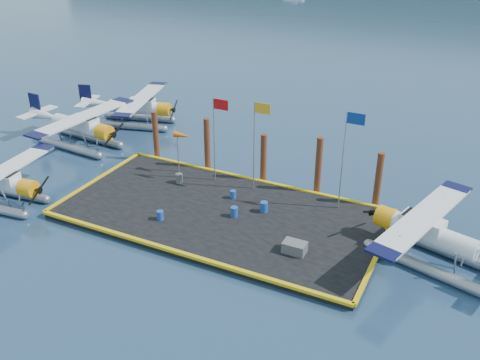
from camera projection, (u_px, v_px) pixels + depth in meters
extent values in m
plane|color=navy|center=(221.00, 217.00, 33.98)|extent=(4000.00, 4000.00, 0.00)
cube|color=black|center=(221.00, 215.00, 33.89)|extent=(20.00, 10.00, 0.40)
cylinder|color=gray|center=(10.00, 192.00, 36.38)|extent=(6.07, 1.25, 0.58)
cube|color=silver|center=(3.00, 179.00, 34.50)|extent=(2.25, 1.30, 0.88)
cube|color=black|center=(6.00, 177.00, 34.32)|extent=(1.47, 1.17, 0.54)
cylinder|color=orange|center=(28.00, 188.00, 34.06)|extent=(1.09, 1.23, 1.13)
cube|color=black|center=(39.00, 190.00, 33.80)|extent=(0.30, 2.16, 1.09)
cube|color=silver|center=(1.00, 172.00, 34.28)|extent=(2.42, 8.87, 0.12)
cube|color=#0A0C34|center=(44.00, 148.00, 37.78)|extent=(1.55, 1.03, 0.13)
cylinder|color=gray|center=(90.00, 137.00, 45.05)|extent=(6.75, 1.18, 0.65)
cylinder|color=gray|center=(68.00, 147.00, 43.22)|extent=(6.75, 1.18, 0.65)
cylinder|color=silver|center=(79.00, 126.00, 43.37)|extent=(5.12, 1.58, 1.19)
cube|color=silver|center=(84.00, 123.00, 42.90)|extent=(2.47, 1.38, 0.98)
cube|color=black|center=(86.00, 121.00, 42.65)|extent=(1.60, 1.25, 0.60)
cylinder|color=orange|center=(104.00, 132.00, 42.08)|extent=(1.18, 1.34, 1.26)
cube|color=black|center=(113.00, 135.00, 41.66)|extent=(0.25, 2.41, 1.22)
cube|color=silver|center=(83.00, 117.00, 42.66)|extent=(2.39, 9.85, 0.13)
cube|color=#0A0C34|center=(123.00, 100.00, 46.22)|extent=(1.70, 1.10, 0.14)
cube|color=#0A0C34|center=(36.00, 135.00, 39.09)|extent=(1.70, 1.10, 0.14)
cube|color=#0A0C34|center=(35.00, 104.00, 45.21)|extent=(1.20, 0.22, 1.84)
cube|color=silver|center=(37.00, 112.00, 45.48)|extent=(1.26, 3.75, 0.11)
cylinder|color=gray|center=(139.00, 117.00, 49.36)|extent=(6.31, 2.25, 0.62)
cylinder|color=gray|center=(130.00, 126.00, 47.39)|extent=(6.31, 2.25, 0.62)
cylinder|color=silver|center=(136.00, 107.00, 47.71)|extent=(4.90, 2.33, 1.13)
cube|color=silver|center=(142.00, 104.00, 47.44)|extent=(2.47, 1.68, 0.92)
cube|color=black|center=(145.00, 102.00, 47.29)|extent=(1.67, 1.41, 0.56)
cylinder|color=orange|center=(164.00, 109.00, 47.24)|extent=(1.30, 1.42, 1.19)
cube|color=black|center=(174.00, 110.00, 47.09)|extent=(0.65, 2.22, 1.15)
cube|color=silver|center=(141.00, 98.00, 47.21)|extent=(3.89, 9.32, 0.12)
cube|color=#0A0C34|center=(158.00, 84.00, 51.06)|extent=(1.73, 1.29, 0.13)
cube|color=#0A0C34|center=(122.00, 115.00, 43.35)|extent=(1.73, 1.29, 0.13)
cube|color=#0A0C34|center=(85.00, 94.00, 48.12)|extent=(1.12, 0.41, 1.75)
cube|color=silver|center=(87.00, 101.00, 48.40)|extent=(1.80, 3.61, 0.10)
cylinder|color=gray|center=(422.00, 267.00, 28.72)|extent=(6.45, 2.33, 0.63)
cylinder|color=gray|center=(440.00, 249.00, 30.26)|extent=(6.45, 2.33, 0.63)
cylinder|color=silver|center=(432.00, 235.00, 28.98)|extent=(5.02, 2.41, 1.16)
cube|color=silver|center=(422.00, 225.00, 29.18)|extent=(2.54, 1.73, 0.95)
cube|color=black|center=(417.00, 220.00, 29.27)|extent=(1.71, 1.45, 0.58)
cylinder|color=orange|center=(386.00, 217.00, 30.60)|extent=(1.34, 1.45, 1.22)
cube|color=black|center=(372.00, 212.00, 31.13)|extent=(0.68, 2.27, 1.18)
cube|color=silver|center=(424.00, 217.00, 28.94)|extent=(4.03, 9.54, 0.13)
cube|color=#0A0C34|center=(383.00, 252.00, 25.94)|extent=(1.77, 1.33, 0.14)
cube|color=#0A0C34|center=(457.00, 188.00, 31.95)|extent=(1.77, 1.33, 0.14)
cylinder|color=#505055|center=(179.00, 178.00, 37.25)|extent=(0.48, 0.48, 0.67)
cylinder|color=#1B4194|center=(234.00, 212.00, 33.16)|extent=(0.46, 0.46, 0.65)
cylinder|color=#1B4194|center=(264.00, 207.00, 33.65)|extent=(0.49, 0.49, 0.69)
cylinder|color=#1B4194|center=(160.00, 215.00, 32.83)|extent=(0.43, 0.43, 0.60)
cylinder|color=#1B4194|center=(233.00, 194.00, 35.27)|extent=(0.39, 0.39, 0.56)
cube|color=#505055|center=(295.00, 247.00, 29.69)|extent=(1.29, 0.86, 0.64)
cylinder|color=#97959E|center=(214.00, 140.00, 36.46)|extent=(0.08, 0.08, 6.00)
cube|color=#BD0B0E|center=(221.00, 105.00, 35.05)|extent=(1.10, 0.03, 0.70)
cylinder|color=#97959E|center=(254.00, 147.00, 35.23)|extent=(0.08, 0.08, 6.20)
cube|color=orange|center=(262.00, 108.00, 33.77)|extent=(1.10, 0.03, 0.70)
cylinder|color=#97959E|center=(342.00, 162.00, 32.79)|extent=(0.08, 0.08, 6.50)
cube|color=navy|center=(356.00, 119.00, 31.25)|extent=(1.10, 0.03, 0.70)
cylinder|color=#97959E|center=(178.00, 153.00, 38.33)|extent=(0.07, 0.07, 3.00)
cone|color=#DE590C|center=(183.00, 136.00, 37.50)|extent=(1.40, 0.44, 0.44)
cylinder|color=#4B2715|center=(156.00, 137.00, 40.75)|extent=(0.44, 0.44, 4.00)
cylinder|color=#4B2715|center=(207.00, 146.00, 38.93)|extent=(0.44, 0.44, 4.20)
cylinder|color=#4B2715|center=(263.00, 160.00, 37.23)|extent=(0.44, 0.44, 3.80)
cylinder|color=#4B2715|center=(318.00, 168.00, 35.54)|extent=(0.44, 0.44, 4.30)
cylinder|color=#4B2715|center=(378.00, 182.00, 34.02)|extent=(0.44, 0.44, 4.00)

